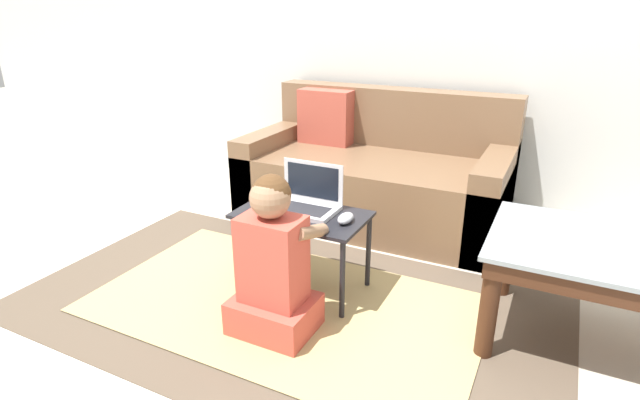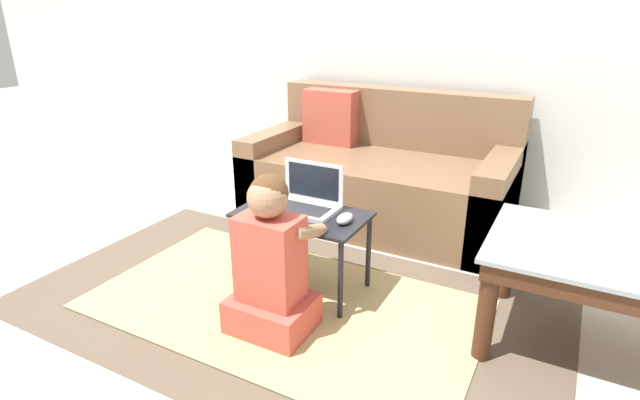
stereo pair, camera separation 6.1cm
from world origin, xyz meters
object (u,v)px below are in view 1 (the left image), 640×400
Objects in this scene: coffee_table at (621,266)px; person_seated at (273,267)px; couch at (375,175)px; laptop_desk at (302,223)px; laptop at (306,202)px; computer_mouse at (346,218)px.

person_seated is (-1.24, -0.48, -0.07)m from coffee_table.
coffee_table is at bearing -33.98° from couch.
couch reaches higher than laptop_desk.
laptop is at bearing 98.98° from person_seated.
computer_mouse is 0.40m from person_seated.
couch reaches higher than coffee_table.
laptop reaches higher than laptop_desk.
computer_mouse is (0.22, -0.01, 0.07)m from laptop_desk.
computer_mouse is (0.23, -0.06, -0.02)m from laptop.
computer_mouse is at bearing -2.07° from laptop_desk.
coffee_table is 1.08m from computer_mouse.
coffee_table is 3.07× the size of laptop.
couch is 1.01m from laptop_desk.
laptop is 0.24m from computer_mouse.
couch is at bearing 103.19° from computer_mouse.
person_seated reaches higher than laptop.
person_seated is at bearing -81.02° from laptop.
person_seated is (-0.17, -0.34, -0.11)m from computer_mouse.
couch reaches higher than laptop.
laptop is (-1.30, -0.08, 0.06)m from coffee_table.
computer_mouse is 0.16× the size of person_seated.
coffee_table is 1.33m from person_seated.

